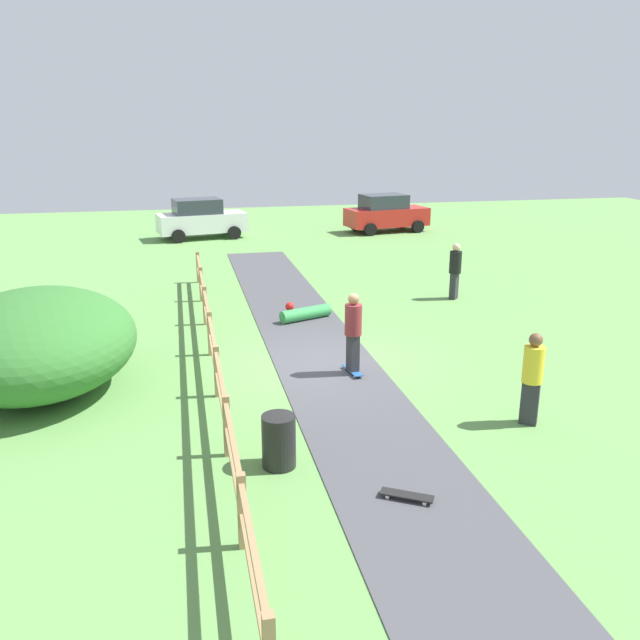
% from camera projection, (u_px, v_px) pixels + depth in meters
% --- Properties ---
extents(ground_plane, '(60.00, 60.00, 0.00)m').
position_uv_depth(ground_plane, '(326.00, 365.00, 15.27)').
color(ground_plane, '#60934C').
extents(asphalt_path, '(2.40, 28.00, 0.02)m').
position_uv_depth(asphalt_path, '(326.00, 365.00, 15.27)').
color(asphalt_path, '#47474C').
rests_on(asphalt_path, ground_plane).
extents(wooden_fence, '(0.12, 18.12, 1.10)m').
position_uv_depth(wooden_fence, '(213.00, 346.00, 14.55)').
color(wooden_fence, '#997A51').
rests_on(wooden_fence, ground_plane).
extents(bush_large, '(4.01, 4.82, 2.12)m').
position_uv_depth(bush_large, '(38.00, 342.00, 13.60)').
color(bush_large, '#33702D').
rests_on(bush_large, ground_plane).
extents(trash_bin, '(0.56, 0.56, 0.90)m').
position_uv_depth(trash_bin, '(279.00, 441.00, 10.67)').
color(trash_bin, black).
rests_on(trash_bin, ground_plane).
extents(skater_riding, '(0.43, 0.82, 1.86)m').
position_uv_depth(skater_riding, '(353.00, 329.00, 14.43)').
color(skater_riding, '#265999').
rests_on(skater_riding, asphalt_path).
extents(skater_fallen, '(1.57, 1.41, 0.36)m').
position_uv_depth(skater_fallen, '(304.00, 313.00, 18.75)').
color(skater_fallen, green).
rests_on(skater_fallen, asphalt_path).
extents(skateboard_loose, '(0.79, 0.58, 0.08)m').
position_uv_depth(skateboard_loose, '(407.00, 495.00, 9.78)').
color(skateboard_loose, black).
rests_on(skateboard_loose, asphalt_path).
extents(bystander_black, '(0.54, 0.54, 1.80)m').
position_uv_depth(bystander_black, '(455.00, 268.00, 20.75)').
color(bystander_black, '#2D2D33').
rests_on(bystander_black, ground_plane).
extents(bystander_yellow, '(0.53, 0.53, 1.79)m').
position_uv_depth(bystander_yellow, '(532.00, 374.00, 12.04)').
color(bystander_yellow, '#2D2D33').
rests_on(bystander_yellow, ground_plane).
extents(parked_car_white, '(4.44, 2.57, 1.92)m').
position_uv_depth(parked_car_white, '(201.00, 219.00, 31.73)').
color(parked_car_white, silver).
rests_on(parked_car_white, ground_plane).
extents(parked_car_red, '(4.42, 2.51, 1.92)m').
position_uv_depth(parked_car_red, '(386.00, 213.00, 33.65)').
color(parked_car_red, red).
rests_on(parked_car_red, ground_plane).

